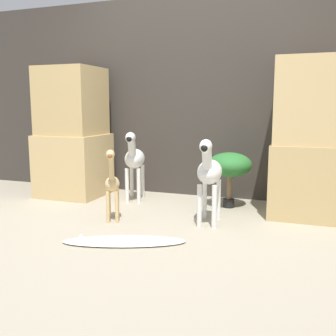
{
  "coord_description": "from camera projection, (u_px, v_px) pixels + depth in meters",
  "views": [
    {
      "loc": [
        1.24,
        -2.84,
        1.0
      ],
      "look_at": [
        -0.03,
        0.67,
        0.42
      ],
      "focal_mm": 42.0,
      "sensor_mm": 36.0,
      "label": 1
    }
  ],
  "objects": [
    {
      "name": "wall_back",
      "position": [
        193.0,
        97.0,
        4.36
      ],
      "size": [
        6.4,
        0.08,
        2.2
      ],
      "color": "#38332D",
      "rests_on": "ground_plane"
    },
    {
      "name": "surfboard",
      "position": [
        122.0,
        241.0,
        2.92
      ],
      "size": [
        0.95,
        0.56,
        0.07
      ],
      "color": "silver",
      "rests_on": "ground_plane"
    },
    {
      "name": "giraffe_figurine",
      "position": [
        112.0,
        182.0,
        3.41
      ],
      "size": [
        0.24,
        0.37,
        0.65
      ],
      "color": "tan",
      "rests_on": "ground_plane"
    },
    {
      "name": "potted_palm_front",
      "position": [
        230.0,
        166.0,
        3.88
      ],
      "size": [
        0.44,
        0.44,
        0.55
      ],
      "color": "black",
      "rests_on": "ground_plane"
    },
    {
      "name": "ground_plane",
      "position": [
        144.0,
        230.0,
        3.21
      ],
      "size": [
        14.0,
        14.0,
        0.0
      ],
      "primitive_type": "plane",
      "color": "#9E937F"
    },
    {
      "name": "zebra_left",
      "position": [
        134.0,
        159.0,
        4.17
      ],
      "size": [
        0.3,
        0.54,
        0.75
      ],
      "color": "silver",
      "rests_on": "ground_plane"
    },
    {
      "name": "zebra_right",
      "position": [
        209.0,
        172.0,
        3.32
      ],
      "size": [
        0.24,
        0.54,
        0.75
      ],
      "color": "silver",
      "rests_on": "ground_plane"
    },
    {
      "name": "rock_pillar_left",
      "position": [
        73.0,
        136.0,
        4.4
      ],
      "size": [
        0.69,
        0.65,
        1.43
      ],
      "color": "tan",
      "rests_on": "ground_plane"
    },
    {
      "name": "rock_pillar_right",
      "position": [
        312.0,
        141.0,
        3.55
      ],
      "size": [
        0.69,
        0.65,
        1.43
      ],
      "color": "tan",
      "rests_on": "ground_plane"
    }
  ]
}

